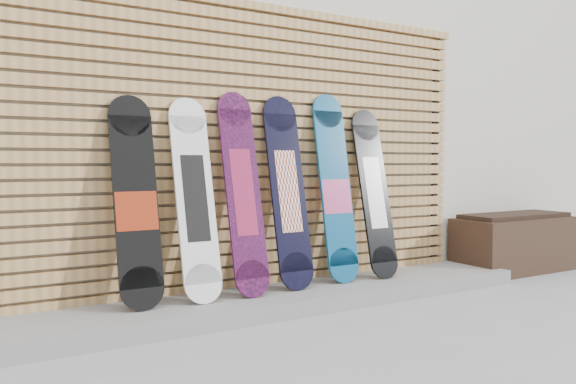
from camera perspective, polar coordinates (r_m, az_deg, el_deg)
name	(u,v)px	position (r m, az deg, el deg)	size (l,w,h in m)	color
ground	(332,330)	(3.71, 4.51, -13.82)	(80.00, 80.00, 0.00)	gray
building	(201,102)	(6.93, -8.87, 8.99)	(12.00, 5.00, 3.60)	beige
concrete_step	(262,301)	(4.18, -2.66, -11.02)	(4.60, 0.70, 0.12)	gray
slat_wall	(244,145)	(4.32, -4.50, 4.79)	(4.26, 0.08, 2.29)	#AE8048
planter_box	(514,243)	(5.98, 21.99, -4.81)	(1.28, 0.53, 0.57)	black
snowboard_0	(136,202)	(3.83, -15.21, -0.98)	(0.29, 0.34, 1.41)	black
snowboard_1	(195,198)	(3.94, -9.43, -0.62)	(0.27, 0.37, 1.42)	white
snowboard_2	(243,192)	(4.08, -4.60, -0.02)	(0.27, 0.38, 1.48)	black
snowboard_3	(288,191)	(4.27, -0.01, 0.08)	(0.29, 0.35, 1.47)	black
snowboard_4	(335,189)	(4.53, 4.85, 0.36)	(0.28, 0.31, 1.51)	#0C4E7B
snowboard_5	(374,193)	(4.75, 8.77, -0.06)	(0.27, 0.35, 1.41)	black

